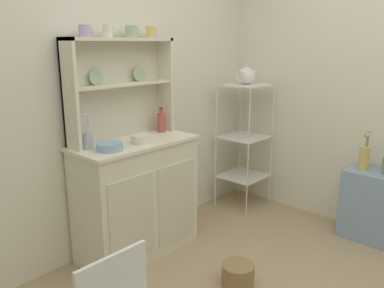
{
  "coord_description": "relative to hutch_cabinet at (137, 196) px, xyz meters",
  "views": [
    {
      "loc": [
        -1.74,
        -0.82,
        1.59
      ],
      "look_at": [
        0.37,
        1.12,
        0.84
      ],
      "focal_mm": 36.58,
      "sensor_mm": 36.0,
      "label": 1
    }
  ],
  "objects": [
    {
      "name": "wall_back",
      "position": [
        -0.02,
        0.26,
        0.79
      ],
      "size": [
        3.84,
        0.05,
        2.5
      ],
      "primitive_type": "cube",
      "color": "silver",
      "rests_on": "ground"
    },
    {
      "name": "hutch_cabinet",
      "position": [
        0.0,
        0.0,
        0.0
      ],
      "size": [
        0.94,
        0.45,
        0.89
      ],
      "color": "silver",
      "rests_on": "ground"
    },
    {
      "name": "hutch_shelf_unit",
      "position": [
        -0.0,
        0.16,
        0.86
      ],
      "size": [
        0.88,
        0.18,
        0.74
      ],
      "color": "beige",
      "rests_on": "hutch_cabinet"
    },
    {
      "name": "bakers_rack",
      "position": [
        1.29,
        -0.07,
        0.29
      ],
      "size": [
        0.42,
        0.4,
        1.21
      ],
      "color": "silver",
      "rests_on": "ground"
    },
    {
      "name": "side_shelf_blue",
      "position": [
        1.42,
        -1.28,
        -0.16
      ],
      "size": [
        0.28,
        0.48,
        0.58
      ],
      "primitive_type": "cube",
      "color": "#849EBC",
      "rests_on": "ground"
    },
    {
      "name": "floor_basket",
      "position": [
        0.16,
        -0.84,
        -0.38
      ],
      "size": [
        0.22,
        0.22,
        0.15
      ],
      "primitive_type": "cylinder",
      "color": "#93754C",
      "rests_on": "ground"
    },
    {
      "name": "cup_lilac_0",
      "position": [
        -0.28,
        0.12,
        1.21
      ],
      "size": [
        0.09,
        0.08,
        0.08
      ],
      "color": "#B79ECC",
      "rests_on": "hutch_shelf_unit"
    },
    {
      "name": "cup_cream_1",
      "position": [
        -0.1,
        0.12,
        1.21
      ],
      "size": [
        0.08,
        0.06,
        0.09
      ],
      "color": "silver",
      "rests_on": "hutch_shelf_unit"
    },
    {
      "name": "cup_sage_2",
      "position": [
        0.1,
        0.12,
        1.21
      ],
      "size": [
        0.1,
        0.08,
        0.08
      ],
      "color": "#9EB78E",
      "rests_on": "hutch_shelf_unit"
    },
    {
      "name": "cup_gold_3",
      "position": [
        0.29,
        0.12,
        1.21
      ],
      "size": [
        0.08,
        0.06,
        0.09
      ],
      "color": "#DBB760",
      "rests_on": "hutch_shelf_unit"
    },
    {
      "name": "bowl_mixing_large",
      "position": [
        -0.27,
        -0.07,
        0.46
      ],
      "size": [
        0.18,
        0.18,
        0.05
      ],
      "primitive_type": "cylinder",
      "color": "#8EB2D1",
      "rests_on": "hutch_cabinet"
    },
    {
      "name": "bowl_floral_medium",
      "position": [
        0.0,
        -0.07,
        0.46
      ],
      "size": [
        0.14,
        0.14,
        0.06
      ],
      "primitive_type": "cylinder",
      "color": "silver",
      "rests_on": "hutch_cabinet"
    },
    {
      "name": "jam_bottle",
      "position": [
        0.35,
        0.09,
        0.51
      ],
      "size": [
        0.06,
        0.06,
        0.2
      ],
      "color": "#B74C47",
      "rests_on": "hutch_cabinet"
    },
    {
      "name": "utensil_jar",
      "position": [
        -0.35,
        0.08,
        0.49
      ],
      "size": [
        0.08,
        0.08,
        0.24
      ],
      "color": "#B2B7C6",
      "rests_on": "hutch_cabinet"
    },
    {
      "name": "porcelain_teapot",
      "position": [
        1.29,
        -0.07,
        0.83
      ],
      "size": [
        0.25,
        0.16,
        0.18
      ],
      "color": "white",
      "rests_on": "bakers_rack"
    },
    {
      "name": "flower_vase",
      "position": [
        1.43,
        -1.16,
        0.24
      ],
      "size": [
        0.08,
        0.08,
        0.34
      ],
      "color": "#DBB760",
      "rests_on": "side_shelf_blue"
    }
  ]
}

